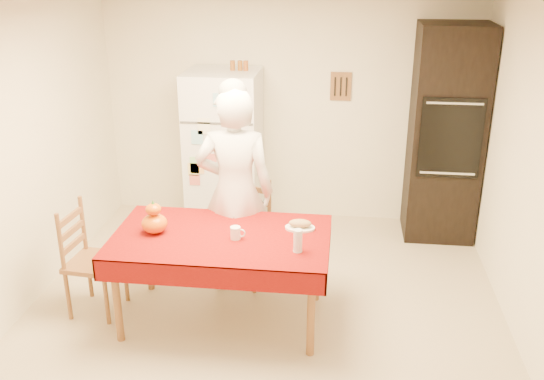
% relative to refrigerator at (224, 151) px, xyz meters
% --- Properties ---
extents(floor, '(4.50, 4.50, 0.00)m').
position_rel_refrigerator_xyz_m(floor, '(0.65, -1.88, -0.85)').
color(floor, '#C4B28D').
rests_on(floor, ground).
extents(room_shell, '(4.02, 4.52, 2.51)m').
position_rel_refrigerator_xyz_m(room_shell, '(0.65, -1.88, 0.77)').
color(room_shell, '#EEE5C8').
rests_on(room_shell, ground).
extents(refrigerator, '(0.75, 0.74, 1.70)m').
position_rel_refrigerator_xyz_m(refrigerator, '(0.00, 0.00, 0.00)').
color(refrigerator, white).
rests_on(refrigerator, floor).
extents(oven_cabinet, '(0.70, 0.62, 2.20)m').
position_rel_refrigerator_xyz_m(oven_cabinet, '(2.28, 0.05, 0.25)').
color(oven_cabinet, black).
rests_on(oven_cabinet, floor).
extents(dining_table, '(1.70, 1.00, 0.76)m').
position_rel_refrigerator_xyz_m(dining_table, '(0.33, -1.84, -0.16)').
color(dining_table, brown).
rests_on(dining_table, floor).
extents(chair_far, '(0.51, 0.50, 0.95)m').
position_rel_refrigerator_xyz_m(chair_far, '(0.42, -1.13, -0.34)').
color(chair_far, brown).
rests_on(chair_far, floor).
extents(chair_left, '(0.44, 0.45, 0.95)m').
position_rel_refrigerator_xyz_m(chair_left, '(-0.80, -1.83, -0.34)').
color(chair_left, brown).
rests_on(chair_left, floor).
extents(seated_woman, '(0.69, 0.48, 1.83)m').
position_rel_refrigerator_xyz_m(seated_woman, '(0.36, -1.32, 0.07)').
color(seated_woman, silver).
rests_on(seated_woman, floor).
extents(coffee_mug, '(0.08, 0.08, 0.10)m').
position_rel_refrigerator_xyz_m(coffee_mug, '(0.46, -1.88, -0.04)').
color(coffee_mug, white).
rests_on(coffee_mug, dining_table).
extents(pumpkin_lower, '(0.20, 0.20, 0.15)m').
position_rel_refrigerator_xyz_m(pumpkin_lower, '(-0.20, -1.85, -0.01)').
color(pumpkin_lower, '#E73E05').
rests_on(pumpkin_lower, dining_table).
extents(pumpkin_upper, '(0.12, 0.12, 0.09)m').
position_rel_refrigerator_xyz_m(pumpkin_upper, '(-0.20, -1.85, 0.11)').
color(pumpkin_upper, '#D13A04').
rests_on(pumpkin_upper, pumpkin_lower).
extents(wine_glass, '(0.07, 0.07, 0.18)m').
position_rel_refrigerator_xyz_m(wine_glass, '(0.95, -2.03, -0.00)').
color(wine_glass, silver).
rests_on(wine_glass, dining_table).
extents(bread_plate, '(0.24, 0.24, 0.02)m').
position_rel_refrigerator_xyz_m(bread_plate, '(0.94, -1.65, -0.08)').
color(bread_plate, white).
rests_on(bread_plate, dining_table).
extents(bread_loaf, '(0.18, 0.10, 0.06)m').
position_rel_refrigerator_xyz_m(bread_loaf, '(0.94, -1.65, -0.04)').
color(bread_loaf, '#9F7A4E').
rests_on(bread_loaf, bread_plate).
extents(spice_jar_left, '(0.05, 0.05, 0.10)m').
position_rel_refrigerator_xyz_m(spice_jar_left, '(0.10, 0.05, 0.90)').
color(spice_jar_left, brown).
rests_on(spice_jar_left, refrigerator).
extents(spice_jar_mid, '(0.05, 0.05, 0.10)m').
position_rel_refrigerator_xyz_m(spice_jar_mid, '(0.18, 0.05, 0.90)').
color(spice_jar_mid, brown).
rests_on(spice_jar_mid, refrigerator).
extents(spice_jar_right, '(0.05, 0.05, 0.10)m').
position_rel_refrigerator_xyz_m(spice_jar_right, '(0.24, 0.05, 0.90)').
color(spice_jar_right, '#954C1B').
rests_on(spice_jar_right, refrigerator).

